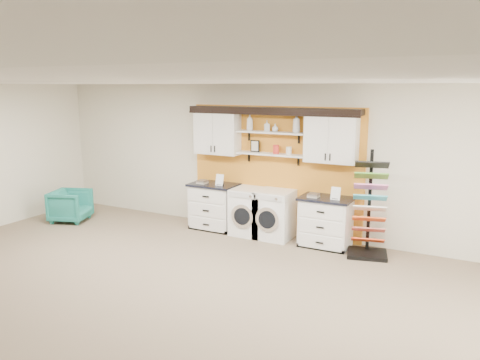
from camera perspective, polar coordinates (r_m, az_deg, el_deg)
The scene contains 22 objects.
floor at distance 5.95m, azimuth -12.14°, elevation -16.45°, with size 10.00×10.00×0.00m, color #817057.
ceiling at distance 5.28m, azimuth -13.42°, elevation 11.58°, with size 10.00×10.00×0.00m, color white.
wall_back at distance 8.81m, azimuth 4.31°, elevation 2.49°, with size 10.00×10.00×0.00m, color beige.
accent_panel at distance 8.81m, azimuth 4.20°, elevation 1.17°, with size 3.40×0.07×2.40m, color orange.
upper_cabinet_left at distance 9.08m, azimuth -2.76°, elevation 5.82°, with size 0.90×0.35×0.84m.
upper_cabinet_right at distance 8.17m, azimuth 11.09°, elevation 5.01°, with size 0.90×0.35×0.84m.
shelf_lower at distance 8.61m, azimuth 3.79°, elevation 3.16°, with size 1.32×0.28×0.03m, color white.
shelf_upper at distance 8.56m, azimuth 3.83°, elevation 5.81°, with size 1.32×0.28×0.03m, color white.
crown_molding at distance 8.55m, azimuth 3.90°, elevation 8.47°, with size 3.30×0.41×0.13m.
picture_frame at distance 8.78m, azimuth 1.84°, elevation 4.17°, with size 0.18×0.02×0.22m.
canister_red at distance 8.56m, azimuth 4.41°, elevation 3.75°, with size 0.11×0.11×0.16m, color red.
canister_cream at distance 8.46m, azimuth 5.97°, elevation 3.57°, with size 0.10×0.10×0.14m, color silver.
base_cabinet_left at distance 9.20m, azimuth -3.16°, elevation -3.18°, with size 0.91×0.66×0.90m.
base_cabinet_right at distance 8.31m, azimuth 10.40°, elevation -5.02°, with size 0.89×0.66×0.88m.
washer at distance 8.83m, azimuth 1.27°, elevation -3.83°, with size 0.63×0.71×0.88m.
dryer at distance 8.62m, azimuth 4.27°, elevation -4.20°, with size 0.64×0.71×0.89m.
sample_rack at distance 7.97m, azimuth 15.40°, elevation -5.12°, with size 0.74×0.66×1.75m.
armchair at distance 10.30m, azimuth -19.95°, elevation -2.95°, with size 0.70×0.72×0.66m, color #1D7C71.
soap_bottle_a at distance 8.73m, azimuth 1.21°, elevation 7.06°, with size 0.12×0.12×0.31m, color silver.
soap_bottle_b at distance 8.59m, azimuth 3.30°, elevation 6.61°, with size 0.09×0.09×0.20m, color silver.
soap_bottle_c at distance 8.52m, azimuth 4.31°, elevation 6.37°, with size 0.11×0.11×0.14m, color silver.
soap_bottle_d at distance 8.36m, azimuth 6.90°, elevation 6.90°, with size 0.13×0.13×0.34m, color silver.
Camera 1 is at (3.46, -3.99, 2.75)m, focal length 35.00 mm.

